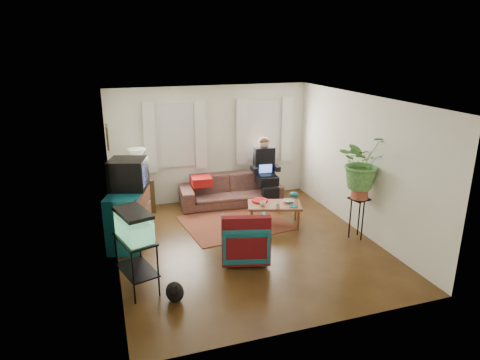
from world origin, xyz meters
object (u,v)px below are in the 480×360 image
object	(u,v)px
coffee_table	(274,214)
plant_stand	(357,218)
side_table	(140,195)
armchair	(245,237)
sofa	(230,185)
aquarium_stand	(137,264)
dresser	(129,217)

from	to	relation	value
coffee_table	plant_stand	size ratio (longest dim) A/B	1.33
side_table	armchair	distance (m)	3.07
plant_stand	side_table	bearing A→B (deg)	144.82
sofa	aquarium_stand	bearing A→B (deg)	-124.20
side_table	sofa	bearing A→B (deg)	-5.27
sofa	plant_stand	size ratio (longest dim) A/B	2.87
sofa	dresser	world-z (taller)	dresser
aquarium_stand	coffee_table	size ratio (longest dim) A/B	0.79
side_table	plant_stand	world-z (taller)	plant_stand
dresser	coffee_table	distance (m)	2.82
armchair	sofa	bearing A→B (deg)	-87.37
side_table	coffee_table	xyz separation A→B (m)	(2.46, -1.55, -0.15)
side_table	armchair	world-z (taller)	armchair
armchair	coffee_table	bearing A→B (deg)	-116.97
sofa	side_table	size ratio (longest dim) A/B	3.08
sofa	armchair	distance (m)	2.59
aquarium_stand	armchair	bearing A→B (deg)	-3.54
sofa	dresser	bearing A→B (deg)	-146.08
sofa	aquarium_stand	xyz separation A→B (m)	(-2.31, -2.95, -0.03)
sofa	plant_stand	xyz separation A→B (m)	(1.72, -2.41, -0.05)
coffee_table	armchair	bearing A→B (deg)	-113.35
dresser	aquarium_stand	bearing A→B (deg)	-72.34
sofa	side_table	world-z (taller)	sofa
coffee_table	side_table	bearing A→B (deg)	165.63
aquarium_stand	side_table	bearing A→B (deg)	67.09
aquarium_stand	coffee_table	bearing A→B (deg)	12.76
side_table	coffee_table	distance (m)	2.91
plant_stand	sofa	bearing A→B (deg)	125.45
dresser	plant_stand	size ratio (longest dim) A/B	1.43
side_table	dresser	distance (m)	1.55
armchair	plant_stand	distance (m)	2.24
sofa	armchair	bearing A→B (deg)	-97.66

